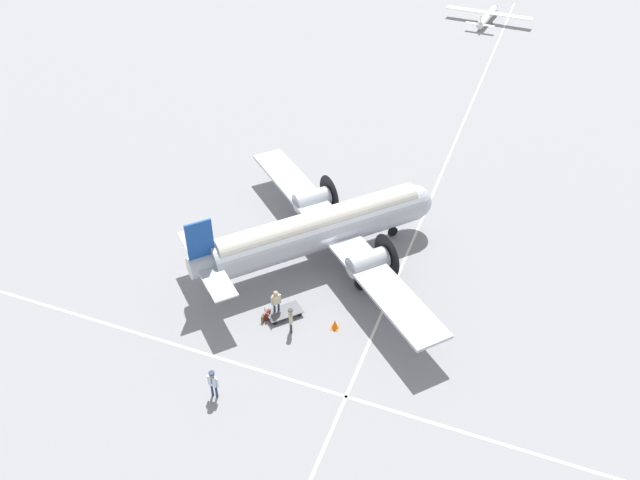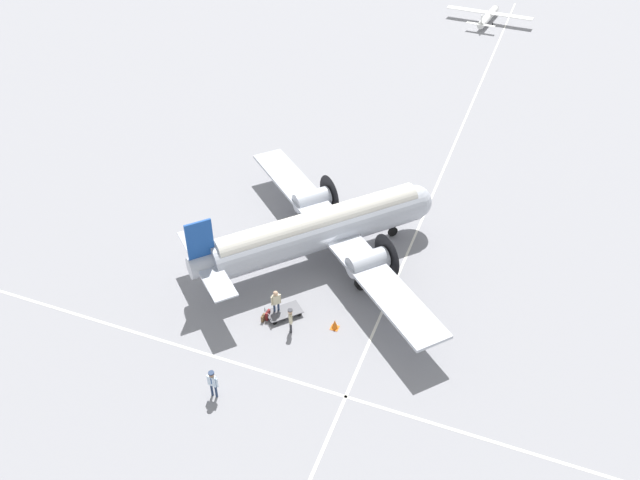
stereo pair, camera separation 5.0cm
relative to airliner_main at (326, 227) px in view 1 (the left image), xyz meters
name	(u,v)px [view 1 (the left image)]	position (x,y,z in m)	size (l,w,h in m)	color
ground_plane	(320,259)	(-0.30, 0.27, -2.44)	(300.00, 300.00, 0.00)	gray
apron_line_eastwest	(397,278)	(-0.30, -4.95, -2.44)	(120.00, 0.16, 0.01)	silver
apron_line_northsouth	(254,369)	(-10.26, 0.27, -2.44)	(0.16, 120.00, 0.01)	silver
airliner_main	(326,227)	(0.00, 0.00, 0.00)	(17.56, 17.99, 5.53)	#ADB2BC
crew_foreground	(213,381)	(-12.62, 1.38, -1.30)	(0.32, 0.62, 1.82)	navy
passenger_boarding	(291,318)	(-6.99, -0.50, -1.37)	(0.51, 0.39, 1.70)	#2D2D33
ramp_agent	(276,300)	(-6.03, 0.82, -1.32)	(0.48, 0.47, 1.84)	navy
suitcase_near_door	(263,318)	(-6.76, 1.34, -2.23)	(0.38, 0.14, 0.47)	brown
suitcase_upright_spare	(268,315)	(-6.51, 1.16, -2.15)	(0.45, 0.14, 0.61)	maroon
baggage_cart	(284,312)	(-5.95, 0.40, -2.16)	(2.28, 2.24, 0.56)	#56565B
light_aircraft_distant	(488,16)	(50.48, -2.71, -1.60)	(7.96, 10.68, 2.04)	white
traffic_cone	(335,324)	(-5.86, -2.76, -2.15)	(0.47, 0.47, 0.62)	orange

